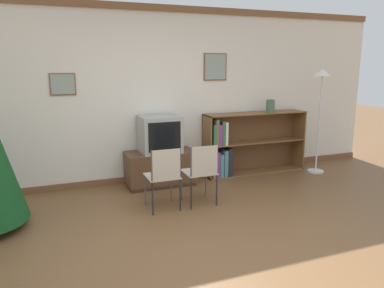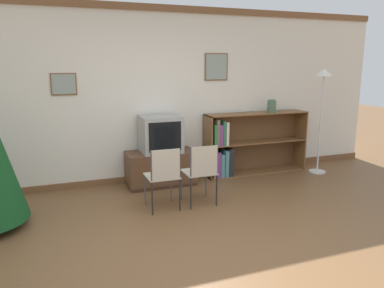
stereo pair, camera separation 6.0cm
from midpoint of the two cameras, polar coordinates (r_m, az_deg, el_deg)
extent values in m
plane|color=brown|center=(3.88, 2.88, -16.12)|extent=(24.00, 24.00, 0.00)
cube|color=silver|center=(5.87, -7.39, 7.29)|extent=(8.42, 0.08, 2.70)
cube|color=brown|center=(5.85, -7.61, 20.03)|extent=(8.42, 0.03, 0.10)
cube|color=brown|center=(6.06, -6.93, -5.08)|extent=(8.42, 0.03, 0.10)
cube|color=brown|center=(5.64, -19.39, 8.59)|extent=(0.35, 0.02, 0.31)
cube|color=gray|center=(5.62, -19.39, 8.59)|extent=(0.32, 0.01, 0.27)
cube|color=brown|center=(6.19, 3.27, 11.65)|extent=(0.40, 0.02, 0.43)
cube|color=gray|center=(6.18, 3.32, 11.65)|extent=(0.36, 0.01, 0.40)
cube|color=#412A1A|center=(5.85, -5.09, -5.94)|extent=(1.00, 0.49, 0.05)
cube|color=brown|center=(5.78, -5.14, -3.47)|extent=(1.04, 0.51, 0.47)
cube|color=#9E9E99|center=(5.66, -5.24, 1.54)|extent=(0.59, 0.49, 0.55)
cube|color=black|center=(5.42, -4.49, 1.09)|extent=(0.49, 0.01, 0.43)
cube|color=#BCB29E|center=(4.81, -4.95, -4.89)|extent=(0.40, 0.40, 0.02)
cube|color=#BCB29E|center=(4.58, -4.30, -3.19)|extent=(0.35, 0.02, 0.38)
cylinder|color=#4C4C51|center=(5.00, -7.49, -6.93)|extent=(0.02, 0.02, 0.42)
cylinder|color=#4C4C51|center=(5.09, -3.53, -6.50)|extent=(0.02, 0.02, 0.42)
cylinder|color=#4C4C51|center=(4.67, -6.40, -8.30)|extent=(0.02, 0.02, 0.42)
cylinder|color=#4C4C51|center=(4.77, -2.18, -7.79)|extent=(0.02, 0.02, 0.42)
cylinder|color=#4C4C51|center=(4.60, -6.46, -5.99)|extent=(0.02, 0.02, 0.82)
cylinder|color=#4C4C51|center=(4.70, -2.20, -5.53)|extent=(0.02, 0.02, 0.82)
cube|color=#BCB29E|center=(4.97, 0.70, -4.28)|extent=(0.40, 0.40, 0.02)
cube|color=#BCB29E|center=(4.74, 1.59, -2.60)|extent=(0.35, 0.02, 0.38)
cylinder|color=#4C4C51|center=(5.13, -1.94, -6.31)|extent=(0.02, 0.02, 0.42)
cylinder|color=#4C4C51|center=(5.26, 1.78, -5.86)|extent=(0.02, 0.02, 0.42)
cylinder|color=#4C4C51|center=(4.81, -0.49, -7.58)|extent=(0.02, 0.02, 0.42)
cylinder|color=#4C4C51|center=(4.95, 3.43, -7.05)|extent=(0.02, 0.02, 0.42)
cylinder|color=#4C4C51|center=(4.75, -0.50, -5.33)|extent=(0.02, 0.02, 0.82)
cylinder|color=#4C4C51|center=(4.89, 3.46, -4.86)|extent=(0.02, 0.02, 0.82)
cube|color=brown|center=(6.07, 1.98, -0.43)|extent=(0.02, 0.36, 1.03)
cube|color=brown|center=(6.96, 15.64, 0.75)|extent=(0.02, 0.36, 1.03)
cube|color=brown|center=(6.38, 9.44, 4.66)|extent=(1.81, 0.36, 0.02)
cube|color=brown|center=(6.59, 9.13, -4.11)|extent=(1.81, 0.36, 0.02)
cube|color=brown|center=(6.46, 9.29, 0.38)|extent=(1.77, 0.36, 0.02)
cube|color=brown|center=(6.62, 8.52, 0.49)|extent=(1.81, 0.01, 1.03)
cube|color=#756047|center=(6.09, 2.84, -2.88)|extent=(0.06, 0.21, 0.48)
cube|color=#7A3D7F|center=(6.16, 3.24, -3.00)|extent=(0.06, 0.29, 0.42)
cube|color=teal|center=(6.16, 3.96, -3.22)|extent=(0.06, 0.21, 0.38)
cube|color=teal|center=(6.19, 4.58, -2.88)|extent=(0.06, 0.22, 0.43)
cube|color=#232328|center=(6.26, 5.08, -2.61)|extent=(0.08, 0.30, 0.46)
cube|color=#337547|center=(6.02, 2.72, 1.43)|extent=(0.04, 0.28, 0.35)
cube|color=#756047|center=(6.02, 3.20, 1.79)|extent=(0.05, 0.24, 0.42)
cube|color=#7A3D7F|center=(6.04, 3.71, 1.42)|extent=(0.05, 0.23, 0.34)
cube|color=#337547|center=(6.09, 4.05, 1.76)|extent=(0.04, 0.29, 0.39)
cube|color=silver|center=(6.10, 4.55, 1.69)|extent=(0.05, 0.26, 0.38)
cylinder|color=#47664C|center=(6.46, 11.59, 5.65)|extent=(0.15, 0.15, 0.20)
torus|color=#47664C|center=(6.45, 11.63, 6.54)|extent=(0.13, 0.13, 0.03)
cylinder|color=silver|center=(6.84, 18.06, -3.95)|extent=(0.28, 0.28, 0.03)
cylinder|color=silver|center=(6.66, 18.52, 2.84)|extent=(0.03, 0.03, 1.61)
cone|color=white|center=(6.59, 19.03, 10.30)|extent=(0.28, 0.28, 0.12)
camera|label=1|loc=(0.03, -90.35, -0.07)|focal=35.00mm
camera|label=2|loc=(0.03, 89.65, 0.07)|focal=35.00mm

